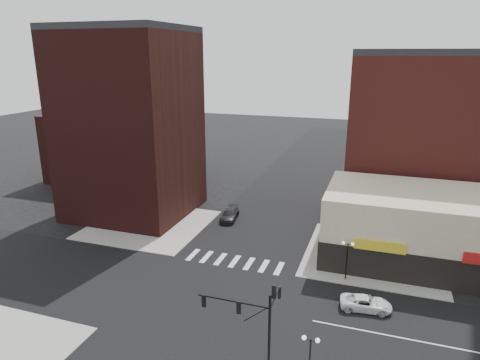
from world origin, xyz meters
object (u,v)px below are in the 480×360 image
(traffic_signal, at_px, (257,316))
(street_lamp_se_a, at_px, (310,350))
(dark_sedan_north, at_px, (230,215))
(white_suv, at_px, (366,303))
(street_lamp_ne, at_px, (347,251))

(traffic_signal, height_order, street_lamp_se_a, traffic_signal)
(traffic_signal, bearing_deg, street_lamp_se_a, -2.57)
(street_lamp_se_a, distance_m, dark_sedan_north, 32.12)
(street_lamp_se_a, bearing_deg, white_suv, 73.99)
(street_lamp_se_a, bearing_deg, street_lamp_ne, 86.42)
(traffic_signal, height_order, dark_sedan_north, traffic_signal)
(street_lamp_se_a, relative_size, white_suv, 0.91)
(street_lamp_ne, height_order, white_suv, street_lamp_ne)
(traffic_signal, relative_size, dark_sedan_north, 1.57)
(street_lamp_se_a, height_order, dark_sedan_north, street_lamp_se_a)
(street_lamp_se_a, xyz_separation_m, street_lamp_ne, (1.00, 16.00, 0.00))
(street_lamp_se_a, bearing_deg, traffic_signal, 177.43)
(white_suv, xyz_separation_m, dark_sedan_north, (-19.14, 16.49, 0.09))
(traffic_signal, bearing_deg, street_lamp_ne, 73.25)
(traffic_signal, relative_size, street_lamp_se_a, 1.87)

